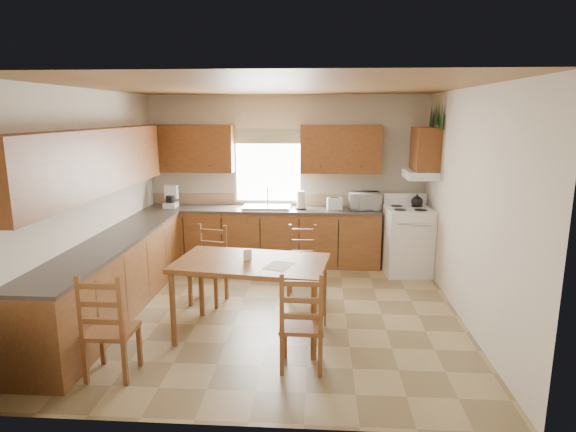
# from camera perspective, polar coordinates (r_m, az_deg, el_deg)

# --- Properties ---
(floor) EXTENTS (4.50, 4.50, 0.00)m
(floor) POSITION_cam_1_polar(r_m,az_deg,el_deg) (6.09, -1.62, -11.22)
(floor) COLOR #8D7A53
(floor) RESTS_ON ground
(ceiling) EXTENTS (4.50, 4.50, 0.00)m
(ceiling) POSITION_cam_1_polar(r_m,az_deg,el_deg) (5.60, -1.79, 15.06)
(ceiling) COLOR brown
(ceiling) RESTS_ON floor
(wall_left) EXTENTS (4.50, 4.50, 0.00)m
(wall_left) POSITION_cam_1_polar(r_m,az_deg,el_deg) (6.31, -22.49, 1.50)
(wall_left) COLOR beige
(wall_left) RESTS_ON floor
(wall_right) EXTENTS (4.50, 4.50, 0.00)m
(wall_right) POSITION_cam_1_polar(r_m,az_deg,el_deg) (5.92, 20.53, 1.01)
(wall_right) COLOR beige
(wall_right) RESTS_ON floor
(wall_back) EXTENTS (4.50, 4.50, 0.00)m
(wall_back) POSITION_cam_1_polar(r_m,az_deg,el_deg) (7.91, -0.16, 4.39)
(wall_back) COLOR beige
(wall_back) RESTS_ON floor
(wall_front) EXTENTS (4.50, 4.50, 0.00)m
(wall_front) POSITION_cam_1_polar(r_m,az_deg,el_deg) (3.52, -5.18, -5.47)
(wall_front) COLOR beige
(wall_front) RESTS_ON floor
(lower_cab_back) EXTENTS (3.75, 0.60, 0.88)m
(lower_cab_back) POSITION_cam_1_polar(r_m,az_deg,el_deg) (7.82, -3.05, -2.51)
(lower_cab_back) COLOR brown
(lower_cab_back) RESTS_ON floor
(lower_cab_left) EXTENTS (0.60, 3.60, 0.88)m
(lower_cab_left) POSITION_cam_1_polar(r_m,az_deg,el_deg) (6.28, -19.94, -6.95)
(lower_cab_left) COLOR brown
(lower_cab_left) RESTS_ON floor
(counter_back) EXTENTS (3.75, 0.63, 0.04)m
(counter_back) POSITION_cam_1_polar(r_m,az_deg,el_deg) (7.72, -3.09, 0.80)
(counter_back) COLOR #433B36
(counter_back) RESTS_ON lower_cab_back
(counter_left) EXTENTS (0.63, 3.60, 0.04)m
(counter_left) POSITION_cam_1_polar(r_m,az_deg,el_deg) (6.15, -20.25, -2.89)
(counter_left) COLOR #433B36
(counter_left) RESTS_ON lower_cab_left
(backsplash) EXTENTS (3.75, 0.01, 0.18)m
(backsplash) POSITION_cam_1_polar(r_m,az_deg,el_deg) (7.98, -2.85, 1.98)
(backsplash) COLOR #9F8362
(backsplash) RESTS_ON counter_back
(upper_cab_back_left) EXTENTS (1.41, 0.33, 0.75)m
(upper_cab_back_left) POSITION_cam_1_polar(r_m,az_deg,el_deg) (7.95, -11.55, 7.85)
(upper_cab_back_left) COLOR brown
(upper_cab_back_left) RESTS_ON wall_back
(upper_cab_back_right) EXTENTS (1.25, 0.33, 0.75)m
(upper_cab_back_right) POSITION_cam_1_polar(r_m,az_deg,el_deg) (7.68, 6.25, 7.88)
(upper_cab_back_right) COLOR brown
(upper_cab_back_right) RESTS_ON wall_back
(upper_cab_left) EXTENTS (0.33, 3.60, 0.75)m
(upper_cab_left) POSITION_cam_1_polar(r_m,az_deg,el_deg) (6.04, -22.08, 5.95)
(upper_cab_left) COLOR brown
(upper_cab_left) RESTS_ON wall_left
(upper_cab_stove) EXTENTS (0.33, 0.62, 0.62)m
(upper_cab_stove) POSITION_cam_1_polar(r_m,az_deg,el_deg) (7.40, 15.95, 7.68)
(upper_cab_stove) COLOR brown
(upper_cab_stove) RESTS_ON wall_right
(range_hood) EXTENTS (0.44, 0.62, 0.12)m
(range_hood) POSITION_cam_1_polar(r_m,az_deg,el_deg) (7.42, 15.40, 4.78)
(range_hood) COLOR silver
(range_hood) RESTS_ON wall_right
(window_frame) EXTENTS (1.13, 0.02, 1.18)m
(window_frame) POSITION_cam_1_polar(r_m,az_deg,el_deg) (7.88, -2.36, 5.82)
(window_frame) COLOR silver
(window_frame) RESTS_ON wall_back
(window_pane) EXTENTS (1.05, 0.01, 1.10)m
(window_pane) POSITION_cam_1_polar(r_m,az_deg,el_deg) (7.87, -2.37, 5.81)
(window_pane) COLOR white
(window_pane) RESTS_ON wall_back
(window_valance) EXTENTS (1.19, 0.01, 0.24)m
(window_valance) POSITION_cam_1_polar(r_m,az_deg,el_deg) (7.81, -2.42, 9.44)
(window_valance) COLOR #425934
(window_valance) RESTS_ON wall_back
(sink_basin) EXTENTS (0.75, 0.45, 0.04)m
(sink_basin) POSITION_cam_1_polar(r_m,az_deg,el_deg) (7.70, -2.54, 1.08)
(sink_basin) COLOR silver
(sink_basin) RESTS_ON counter_back
(pine_decal_a) EXTENTS (0.22, 0.22, 0.36)m
(pine_decal_a) POSITION_cam_1_polar(r_m,az_deg,el_deg) (7.10, 17.76, 11.29)
(pine_decal_a) COLOR #193E1C
(pine_decal_a) RESTS_ON wall_right
(pine_decal_b) EXTENTS (0.22, 0.22, 0.36)m
(pine_decal_b) POSITION_cam_1_polar(r_m,az_deg,el_deg) (7.41, 17.19, 11.65)
(pine_decal_b) COLOR #193E1C
(pine_decal_b) RESTS_ON wall_right
(pine_decal_c) EXTENTS (0.22, 0.22, 0.36)m
(pine_decal_c) POSITION_cam_1_polar(r_m,az_deg,el_deg) (7.72, 16.62, 11.38)
(pine_decal_c) COLOR #193E1C
(pine_decal_c) RESTS_ON wall_right
(stove) EXTENTS (0.73, 0.75, 0.99)m
(stove) POSITION_cam_1_polar(r_m,az_deg,el_deg) (7.56, 13.89, -2.93)
(stove) COLOR silver
(stove) RESTS_ON floor
(coffeemaker) EXTENTS (0.23, 0.27, 0.34)m
(coffeemaker) POSITION_cam_1_polar(r_m,az_deg,el_deg) (7.97, -13.76, 2.24)
(coffeemaker) COLOR silver
(coffeemaker) RESTS_ON counter_back
(paper_towel) EXTENTS (0.15, 0.15, 0.29)m
(paper_towel) POSITION_cam_1_polar(r_m,az_deg,el_deg) (7.60, 1.52, 1.90)
(paper_towel) COLOR white
(paper_towel) RESTS_ON counter_back
(toaster) EXTENTS (0.25, 0.18, 0.19)m
(toaster) POSITION_cam_1_polar(r_m,az_deg,el_deg) (7.62, 5.53, 1.48)
(toaster) COLOR silver
(toaster) RESTS_ON counter_back
(microwave) EXTENTS (0.48, 0.37, 0.27)m
(microwave) POSITION_cam_1_polar(r_m,az_deg,el_deg) (7.67, 9.03, 1.78)
(microwave) COLOR silver
(microwave) RESTS_ON counter_back
(dining_table) EXTENTS (1.71, 1.12, 0.86)m
(dining_table) POSITION_cam_1_polar(r_m,az_deg,el_deg) (5.33, -4.31, -9.73)
(dining_table) COLOR brown
(dining_table) RESTS_ON floor
(chair_near_left) EXTENTS (0.43, 0.41, 1.02)m
(chair_near_left) POSITION_cam_1_polar(r_m,az_deg,el_deg) (4.82, -20.27, -11.89)
(chair_near_left) COLOR brown
(chair_near_left) RESTS_ON floor
(chair_near_right) EXTENTS (0.42, 0.40, 0.99)m
(chair_near_right) POSITION_cam_1_polar(r_m,az_deg,el_deg) (4.67, 1.69, -12.11)
(chair_near_right) COLOR brown
(chair_near_right) RESTS_ON floor
(chair_far_left) EXTENTS (0.49, 0.47, 0.99)m
(chair_far_left) POSITION_cam_1_polar(r_m,az_deg,el_deg) (6.27, -9.47, -5.86)
(chair_far_left) COLOR brown
(chair_far_left) RESTS_ON floor
(chair_far_right) EXTENTS (0.40, 0.38, 0.94)m
(chair_far_right) POSITION_cam_1_polar(r_m,az_deg,el_deg) (6.41, 1.67, -5.52)
(chair_far_right) COLOR brown
(chair_far_right) RESTS_ON floor
(table_paper) EXTENTS (0.33, 0.37, 0.00)m
(table_paper) POSITION_cam_1_polar(r_m,az_deg,el_deg) (5.01, -1.10, -5.92)
(table_paper) COLOR white
(table_paper) RESTS_ON dining_table
(table_card) EXTENTS (0.09, 0.05, 0.12)m
(table_card) POSITION_cam_1_polar(r_m,az_deg,el_deg) (5.20, -4.82, -4.62)
(table_card) COLOR white
(table_card) RESTS_ON dining_table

